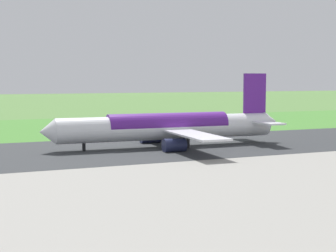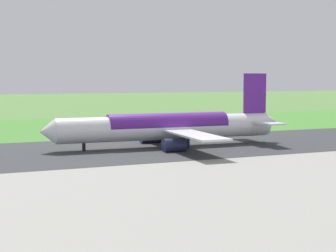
{
  "view_description": "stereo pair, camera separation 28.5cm",
  "coord_description": "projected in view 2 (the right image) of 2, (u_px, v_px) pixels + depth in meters",
  "views": [
    {
      "loc": [
        46.95,
        101.22,
        14.65
      ],
      "look_at": [
        4.55,
        0.0,
        4.5
      ],
      "focal_mm": 55.01,
      "sensor_mm": 36.0,
      "label": 1
    },
    {
      "loc": [
        46.69,
        101.33,
        14.65
      ],
      "look_at": [
        4.55,
        0.0,
        4.5
      ],
      "focal_mm": 55.01,
      "sensor_mm": 36.0,
      "label": 2
    }
  ],
  "objects": [
    {
      "name": "ground_plane",
      "position": [
        187.0,
        146.0,
        112.36
      ],
      "size": [
        800.0,
        800.0,
        0.0
      ],
      "primitive_type": "plane",
      "color": "#547F3D"
    },
    {
      "name": "grass_verge_foreground",
      "position": [
        122.0,
        127.0,
        156.12
      ],
      "size": [
        600.0,
        80.0,
        0.04
      ],
      "primitive_type": "cube",
      "color": "#478534",
      "rests_on": "ground"
    },
    {
      "name": "runway_asphalt",
      "position": [
        187.0,
        146.0,
        112.36
      ],
      "size": [
        600.0,
        38.88,
        0.06
      ],
      "primitive_type": "cube",
      "color": "#2D3033",
      "rests_on": "ground"
    },
    {
      "name": "airliner_main",
      "position": [
        170.0,
        127.0,
        110.36
      ],
      "size": [
        54.08,
        44.18,
        15.88
      ],
      "color": "white",
      "rests_on": "ground"
    },
    {
      "name": "traffic_cone_orange",
      "position": [
        67.0,
        128.0,
        151.27
      ],
      "size": [
        0.4,
        0.4,
        0.55
      ],
      "primitive_type": "cone",
      "color": "orange",
      "rests_on": "ground"
    },
    {
      "name": "no_stopping_sign",
      "position": [
        92.0,
        123.0,
        149.61
      ],
      "size": [
        0.6,
        0.1,
        2.93
      ],
      "color": "slate",
      "rests_on": "ground"
    }
  ]
}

